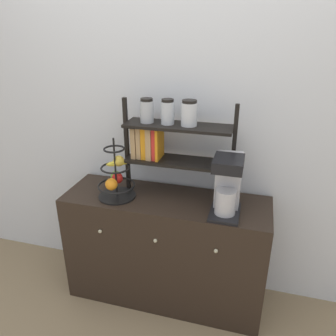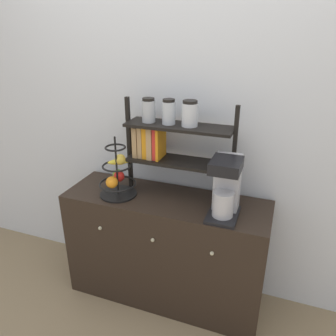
% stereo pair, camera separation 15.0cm
% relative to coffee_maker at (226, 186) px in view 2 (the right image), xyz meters
% --- Properties ---
extents(ground_plane, '(12.00, 12.00, 0.00)m').
position_rel_coffee_maker_xyz_m(ground_plane, '(-0.39, -0.16, -0.97)').
color(ground_plane, '#847051').
extents(wall_back, '(7.00, 0.05, 2.60)m').
position_rel_coffee_maker_xyz_m(wall_back, '(-0.39, 0.31, 0.33)').
color(wall_back, silver).
rests_on(wall_back, ground_plane).
extents(sideboard, '(1.33, 0.45, 0.79)m').
position_rel_coffee_maker_xyz_m(sideboard, '(-0.39, 0.06, -0.57)').
color(sideboard, black).
rests_on(sideboard, ground_plane).
extents(coffee_maker, '(0.17, 0.25, 0.36)m').
position_rel_coffee_maker_xyz_m(coffee_maker, '(0.00, 0.00, 0.00)').
color(coffee_maker, black).
rests_on(coffee_maker, sideboard).
extents(fruit_stand, '(0.24, 0.24, 0.40)m').
position_rel_coffee_maker_xyz_m(fruit_stand, '(-0.70, 0.01, -0.05)').
color(fruit_stand, black).
rests_on(fruit_stand, sideboard).
extents(shelf_hutch, '(0.71, 0.20, 0.62)m').
position_rel_coffee_maker_xyz_m(shelf_hutch, '(-0.41, 0.13, 0.21)').
color(shelf_hutch, black).
rests_on(shelf_hutch, sideboard).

